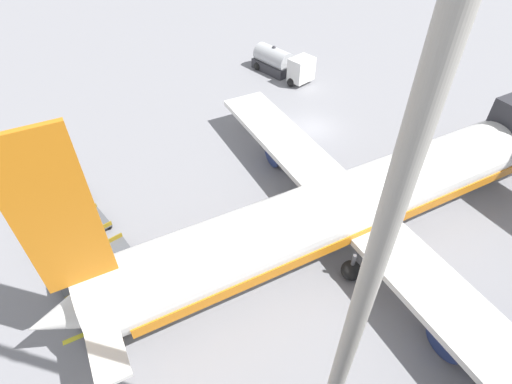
% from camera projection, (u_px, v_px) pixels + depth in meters
% --- Properties ---
extents(ground_plane, '(500.00, 500.00, 0.00)m').
position_uv_depth(ground_plane, '(312.00, 128.00, 37.42)').
color(ground_plane, gray).
extents(airplane, '(33.57, 41.43, 13.34)m').
position_uv_depth(airplane, '(367.00, 198.00, 25.93)').
color(airplane, white).
rests_on(airplane, ground_plane).
extents(fuel_tanker_primary, '(7.99, 4.67, 2.93)m').
position_uv_depth(fuel_tanker_primary, '(280.00, 63.00, 44.98)').
color(fuel_tanker_primary, white).
rests_on(fuel_tanker_primary, ground_plane).
extents(baggage_dolly_row_near_col_a, '(3.23, 2.33, 0.92)m').
position_uv_depth(baggage_dolly_row_near_col_a, '(16.00, 187.00, 30.48)').
color(baggage_dolly_row_near_col_a, '#515459').
rests_on(baggage_dolly_row_near_col_a, ground_plane).
extents(baggage_dolly_row_near_col_b, '(3.22, 2.17, 0.92)m').
position_uv_depth(baggage_dolly_row_near_col_b, '(34.00, 214.00, 28.31)').
color(baggage_dolly_row_near_col_b, '#515459').
rests_on(baggage_dolly_row_near_col_b, ground_plane).
extents(baggage_dolly_row_near_col_c, '(3.23, 2.32, 0.92)m').
position_uv_depth(baggage_dolly_row_near_col_c, '(49.00, 245.00, 26.20)').
color(baggage_dolly_row_near_col_c, '#515459').
rests_on(baggage_dolly_row_near_col_c, ground_plane).
extents(baggage_dolly_row_near_col_d, '(3.22, 2.22, 0.92)m').
position_uv_depth(baggage_dolly_row_near_col_d, '(74.00, 281.00, 24.06)').
color(baggage_dolly_row_near_col_d, '#515459').
rests_on(baggage_dolly_row_near_col_d, ground_plane).
extents(baggage_dolly_row_near_col_e, '(3.23, 2.26, 0.92)m').
position_uv_depth(baggage_dolly_row_near_col_e, '(100.00, 325.00, 21.92)').
color(baggage_dolly_row_near_col_e, '#515459').
rests_on(baggage_dolly_row_near_col_e, ground_plane).
extents(baggage_dolly_row_mid_a_col_a, '(3.23, 2.28, 0.92)m').
position_uv_depth(baggage_dolly_row_mid_a_col_a, '(54.00, 171.00, 31.94)').
color(baggage_dolly_row_mid_a_col_a, '#515459').
rests_on(baggage_dolly_row_mid_a_col_a, ground_plane).
extents(baggage_dolly_row_mid_a_col_b, '(3.23, 2.34, 0.92)m').
position_uv_depth(baggage_dolly_row_mid_a_col_b, '(74.00, 196.00, 29.76)').
color(baggage_dolly_row_mid_a_col_b, '#515459').
rests_on(baggage_dolly_row_mid_a_col_b, ground_plane).
extents(baggage_dolly_row_mid_a_col_c, '(3.23, 2.27, 0.92)m').
position_uv_depth(baggage_dolly_row_mid_a_col_c, '(93.00, 222.00, 27.71)').
color(baggage_dolly_row_mid_a_col_c, '#515459').
rests_on(baggage_dolly_row_mid_a_col_c, ground_plane).
extents(baggage_dolly_row_mid_a_col_d, '(3.22, 2.17, 0.92)m').
position_uv_depth(baggage_dolly_row_mid_a_col_d, '(118.00, 254.00, 25.62)').
color(baggage_dolly_row_mid_a_col_d, '#515459').
rests_on(baggage_dolly_row_mid_a_col_d, ground_plane).
extents(baggage_dolly_row_mid_a_col_e, '(3.22, 2.19, 0.92)m').
position_uv_depth(baggage_dolly_row_mid_a_col_e, '(147.00, 296.00, 23.30)').
color(baggage_dolly_row_mid_a_col_e, '#515459').
rests_on(baggage_dolly_row_mid_a_col_e, ground_plane).
extents(apron_light_mast, '(2.00, 0.70, 26.79)m').
position_uv_depth(apron_light_mast, '(392.00, 207.00, 7.88)').
color(apron_light_mast, '#ADA89E').
rests_on(apron_light_mast, ground_plane).
extents(stand_guidance_stripe, '(0.55, 21.98, 0.01)m').
position_uv_depth(stand_guidance_stripe, '(244.00, 268.00, 25.40)').
color(stand_guidance_stripe, yellow).
rests_on(stand_guidance_stripe, ground_plane).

